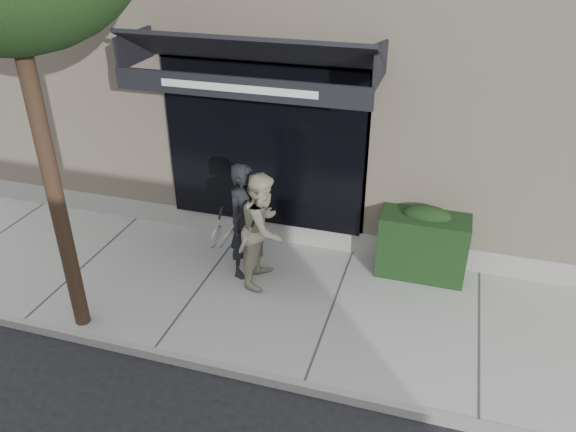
% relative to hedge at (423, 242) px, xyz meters
% --- Properties ---
extents(ground, '(80.00, 80.00, 0.00)m').
position_rel_hedge_xyz_m(ground, '(-1.10, -1.25, -0.66)').
color(ground, black).
rests_on(ground, ground).
extents(sidewalk, '(20.00, 3.00, 0.12)m').
position_rel_hedge_xyz_m(sidewalk, '(-1.10, -1.25, -0.60)').
color(sidewalk, '#A0A09A').
rests_on(sidewalk, ground).
extents(curb, '(20.00, 0.10, 0.14)m').
position_rel_hedge_xyz_m(curb, '(-1.10, -2.80, -0.59)').
color(curb, gray).
rests_on(curb, ground).
extents(building_facade, '(14.30, 8.04, 5.64)m').
position_rel_hedge_xyz_m(building_facade, '(-1.11, 3.71, 2.08)').
color(building_facade, beige).
rests_on(building_facade, ground).
extents(hedge, '(1.30, 0.70, 1.14)m').
position_rel_hedge_xyz_m(hedge, '(0.00, 0.00, 0.00)').
color(hedge, black).
rests_on(hedge, sidewalk).
extents(pedestrian_front, '(0.75, 0.95, 1.81)m').
position_rel_hedge_xyz_m(pedestrian_front, '(-2.55, -0.78, 0.36)').
color(pedestrian_front, black).
rests_on(pedestrian_front, sidewalk).
extents(pedestrian_back, '(0.67, 0.85, 1.75)m').
position_rel_hedge_xyz_m(pedestrian_back, '(-2.25, -0.87, 0.34)').
color(pedestrian_back, '#B2AC8F').
rests_on(pedestrian_back, sidewalk).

